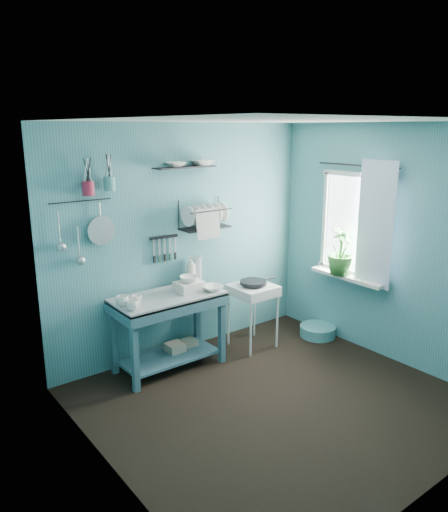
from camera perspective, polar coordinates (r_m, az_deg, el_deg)
floor at (r=4.81m, az=5.94°, el=-16.16°), size 3.20×3.20×0.00m
ceiling at (r=4.14m, az=6.87°, el=15.14°), size 3.20×3.20×0.00m
wall_back at (r=5.45m, az=-4.58°, el=1.79°), size 3.20×0.00×3.20m
wall_front at (r=3.45m, az=23.96°, el=-7.11°), size 3.20×0.00×3.20m
wall_left at (r=3.45m, az=-13.33°, el=-6.21°), size 0.00×3.00×3.00m
wall_right at (r=5.51m, az=18.49°, el=1.21°), size 0.00×3.00×3.00m
work_counter at (r=5.24m, az=-6.33°, el=-8.60°), size 1.14×0.60×0.80m
mug_left at (r=4.73m, az=-10.45°, el=-5.54°), size 0.12×0.12×0.10m
mug_mid at (r=4.86m, az=-9.94°, el=-5.00°), size 0.14×0.14×0.09m
mug_right at (r=4.86m, az=-11.53°, el=-5.05°), size 0.17×0.17×0.10m
wash_tub at (r=5.19m, az=-3.99°, el=-3.49°), size 0.28×0.22×0.10m
tub_bowl at (r=5.17m, az=-4.00°, el=-2.64°), size 0.19×0.19×0.06m
soap_bottle at (r=5.43m, az=-3.80°, el=-1.58°), size 0.12×0.12×0.30m
water_bottle at (r=5.50m, az=-3.05°, el=-1.45°), size 0.09×0.09×0.28m
counter_bowl at (r=5.20m, az=-1.35°, el=-3.68°), size 0.22×0.22×0.05m
hotplate_stand at (r=5.73m, az=3.30°, el=-6.85°), size 0.53×0.53×0.73m
frying_pan at (r=5.59m, az=3.36°, el=-3.02°), size 0.30×0.30×0.03m
knife_strip at (r=5.27m, az=-6.89°, el=2.16°), size 0.32×0.05×0.03m
dish_rack at (r=5.40m, az=-2.19°, el=4.80°), size 0.57×0.30×0.32m
upper_shelf at (r=5.23m, az=-4.49°, el=10.09°), size 0.71×0.22×0.01m
shelf_bowl_left at (r=5.18m, az=-5.51°, el=9.67°), size 0.22×0.22×0.05m
shelf_bowl_right at (r=5.36m, az=-2.47°, el=10.18°), size 0.26×0.26×0.06m
utensil_cup_magenta at (r=4.78m, az=-15.25°, el=7.47°), size 0.11×0.11×0.13m
utensil_cup_teal at (r=4.86m, az=-12.97°, el=8.06°), size 0.11×0.11×0.13m
colander at (r=4.91m, az=-13.85°, el=2.85°), size 0.28×0.03×0.28m
ladle_outer at (r=4.77m, az=-18.34°, el=3.05°), size 0.01×0.01×0.30m
ladle_inner at (r=4.85m, az=-16.29°, el=1.51°), size 0.01×0.01×0.30m
hook_rail at (r=4.82m, az=-16.08°, el=6.05°), size 0.60×0.01×0.01m
window_glass at (r=5.72m, az=14.82°, el=3.49°), size 0.00×1.10×1.10m
windowsill at (r=5.80m, az=13.92°, el=-2.33°), size 0.16×0.95×0.04m
curtain at (r=5.49m, az=16.89°, el=3.42°), size 0.00×1.35×1.35m
curtain_rod at (r=5.61m, az=14.96°, el=9.97°), size 0.02×1.05×0.02m
potted_plant at (r=5.74m, az=13.22°, el=0.48°), size 0.35×0.35×0.53m
storage_tin_large at (r=5.44m, az=-5.60°, el=-10.98°), size 0.18×0.18×0.22m
storage_tin_small at (r=5.57m, az=-3.99°, el=-10.46°), size 0.15×0.15×0.20m
floor_basin at (r=6.18m, az=10.66°, el=-8.41°), size 0.43×0.43×0.13m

